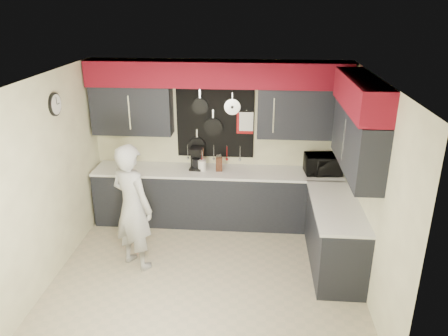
# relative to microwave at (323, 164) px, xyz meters

# --- Properties ---
(ground) EXTENTS (4.00, 4.00, 0.00)m
(ground) POSITION_rel_microwave_xyz_m (-1.63, -1.45, -1.07)
(ground) COLOR tan
(ground) RESTS_ON ground
(back_wall_assembly) EXTENTS (4.00, 0.36, 2.60)m
(back_wall_assembly) POSITION_rel_microwave_xyz_m (-1.62, 0.15, 0.94)
(back_wall_assembly) COLOR #FBF9C2
(back_wall_assembly) RESTS_ON ground
(right_wall_assembly) EXTENTS (0.36, 3.50, 2.60)m
(right_wall_assembly) POSITION_rel_microwave_xyz_m (0.22, -1.19, 0.87)
(right_wall_assembly) COLOR #FBF9C2
(right_wall_assembly) RESTS_ON ground
(left_wall_assembly) EXTENTS (0.05, 3.50, 2.60)m
(left_wall_assembly) POSITION_rel_microwave_xyz_m (-3.63, -1.43, 0.26)
(left_wall_assembly) COLOR #FBF9C2
(left_wall_assembly) RESTS_ON ground
(base_cabinets) EXTENTS (3.95, 2.20, 0.92)m
(base_cabinets) POSITION_rel_microwave_xyz_m (-1.14, -0.32, -0.61)
(base_cabinets) COLOR black
(base_cabinets) RESTS_ON ground
(microwave) EXTENTS (0.58, 0.42, 0.30)m
(microwave) POSITION_rel_microwave_xyz_m (0.00, 0.00, 0.00)
(microwave) COLOR black
(microwave) RESTS_ON base_cabinets
(knife_block) EXTENTS (0.11, 0.11, 0.22)m
(knife_block) POSITION_rel_microwave_xyz_m (-1.60, -0.01, -0.04)
(knife_block) COLOR #381E12
(knife_block) RESTS_ON base_cabinets
(utensil_crock) EXTENTS (0.13, 0.13, 0.16)m
(utensil_crock) POSITION_rel_microwave_xyz_m (-1.87, -0.01, -0.07)
(utensil_crock) COLOR white
(utensil_crock) RESTS_ON base_cabinets
(coffee_maker) EXTENTS (0.21, 0.25, 0.35)m
(coffee_maker) POSITION_rel_microwave_xyz_m (-1.97, 0.06, 0.03)
(coffee_maker) COLOR black
(coffee_maker) RESTS_ON base_cabinets
(person) EXTENTS (0.77, 0.69, 1.75)m
(person) POSITION_rel_microwave_xyz_m (-2.63, -1.30, -0.19)
(person) COLOR #A9A9A7
(person) RESTS_ON ground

